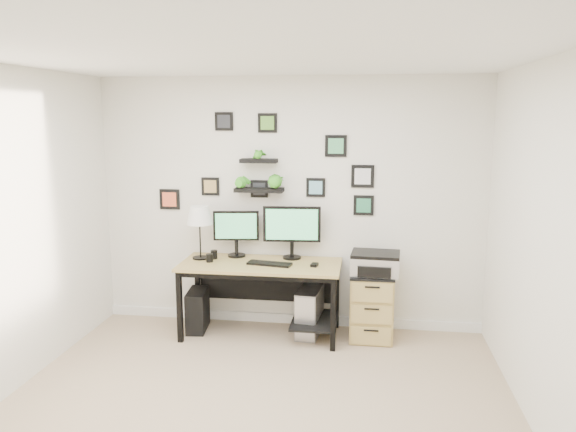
% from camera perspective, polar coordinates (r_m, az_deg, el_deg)
% --- Properties ---
extents(room, '(4.00, 4.00, 4.00)m').
position_cam_1_polar(room, '(6.14, 0.11, -10.36)').
color(room, tan).
rests_on(room, ground).
extents(desk, '(1.60, 0.70, 0.75)m').
position_cam_1_polar(desk, '(5.69, -2.38, -5.94)').
color(desk, tan).
rests_on(desk, ground).
extents(monitor_left, '(0.47, 0.21, 0.48)m').
position_cam_1_polar(monitor_left, '(5.84, -5.29, -1.43)').
color(monitor_left, black).
rests_on(monitor_left, desk).
extents(monitor_right, '(0.59, 0.20, 0.54)m').
position_cam_1_polar(monitor_right, '(5.72, 0.40, -1.21)').
color(monitor_right, black).
rests_on(monitor_right, desk).
extents(keyboard, '(0.46, 0.21, 0.02)m').
position_cam_1_polar(keyboard, '(5.56, -1.90, -4.87)').
color(keyboard, black).
rests_on(keyboard, desk).
extents(mouse, '(0.08, 0.10, 0.03)m').
position_cam_1_polar(mouse, '(5.51, 2.70, -4.98)').
color(mouse, black).
rests_on(mouse, desk).
extents(table_lamp, '(0.27, 0.27, 0.55)m').
position_cam_1_polar(table_lamp, '(5.77, -8.98, -0.06)').
color(table_lamp, black).
rests_on(table_lamp, desk).
extents(mug, '(0.07, 0.07, 0.08)m').
position_cam_1_polar(mug, '(5.71, -7.97, -4.24)').
color(mug, black).
rests_on(mug, desk).
extents(pen_cup, '(0.07, 0.07, 0.09)m').
position_cam_1_polar(pen_cup, '(5.83, -7.52, -3.90)').
color(pen_cup, black).
rests_on(pen_cup, desk).
extents(pc_tower_black, '(0.23, 0.43, 0.42)m').
position_cam_1_polar(pc_tower_black, '(5.99, -9.17, -9.41)').
color(pc_tower_black, black).
rests_on(pc_tower_black, ground).
extents(pc_tower_grey, '(0.26, 0.50, 0.48)m').
position_cam_1_polar(pc_tower_grey, '(5.78, 2.20, -9.69)').
color(pc_tower_grey, gray).
rests_on(pc_tower_grey, ground).
extents(file_cabinet, '(0.43, 0.53, 0.67)m').
position_cam_1_polar(file_cabinet, '(5.74, 8.48, -8.93)').
color(file_cabinet, tan).
rests_on(file_cabinet, ground).
extents(printer, '(0.49, 0.41, 0.21)m').
position_cam_1_polar(printer, '(5.58, 8.87, -4.76)').
color(printer, silver).
rests_on(printer, file_cabinet).
extents(wall_decor, '(2.27, 0.18, 1.04)m').
position_cam_1_polar(wall_decor, '(5.75, -2.26, 4.54)').
color(wall_decor, black).
rests_on(wall_decor, ground).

